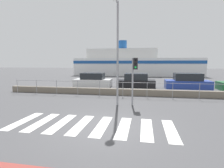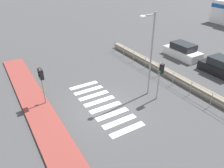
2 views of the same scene
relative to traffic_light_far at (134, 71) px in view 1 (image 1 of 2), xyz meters
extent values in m
plane|color=#424244|center=(-0.98, -3.77, -2.11)|extent=(160.00, 160.00, 0.00)
cube|color=silver|center=(-4.69, -3.77, -2.10)|extent=(0.45, 2.40, 0.01)
cube|color=silver|center=(-3.79, -3.77, -2.10)|extent=(0.45, 2.40, 0.01)
cube|color=silver|center=(-2.89, -3.77, -2.10)|extent=(0.45, 2.40, 0.01)
cube|color=silver|center=(-1.99, -3.77, -2.10)|extent=(0.45, 2.40, 0.01)
cube|color=silver|center=(-1.09, -3.77, -2.10)|extent=(0.45, 2.40, 0.01)
cube|color=silver|center=(-0.19, -3.77, -2.10)|extent=(0.45, 2.40, 0.01)
cube|color=silver|center=(0.71, -3.77, -2.10)|extent=(0.45, 2.40, 0.01)
cube|color=silver|center=(1.61, -3.77, -2.10)|extent=(0.45, 2.40, 0.01)
cube|color=slate|center=(-0.98, 3.37, -1.85)|extent=(20.03, 0.55, 0.51)
cylinder|color=gray|center=(-0.98, 2.49, -0.99)|extent=(18.02, 0.03, 0.03)
cylinder|color=gray|center=(-0.98, 2.49, -1.46)|extent=(18.02, 0.03, 0.03)
cylinder|color=gray|center=(-9.99, 2.49, -1.52)|extent=(0.04, 0.04, 1.18)
cylinder|color=gray|center=(-8.19, 2.49, -1.52)|extent=(0.04, 0.04, 1.18)
cylinder|color=gray|center=(-6.39, 2.49, -1.52)|extent=(0.04, 0.04, 1.18)
cylinder|color=gray|center=(-4.59, 2.49, -1.52)|extent=(0.04, 0.04, 1.18)
cylinder|color=gray|center=(-2.79, 2.49, -1.52)|extent=(0.04, 0.04, 1.18)
cylinder|color=gray|center=(-0.98, 2.49, -1.52)|extent=(0.04, 0.04, 1.18)
cylinder|color=gray|center=(0.82, 2.49, -1.52)|extent=(0.04, 0.04, 1.18)
cylinder|color=gray|center=(2.62, 2.49, -1.52)|extent=(0.04, 0.04, 1.18)
cylinder|color=gray|center=(4.42, 2.49, -1.52)|extent=(0.04, 0.04, 1.18)
cylinder|color=gray|center=(-0.10, 0.01, -0.67)|extent=(0.10, 0.10, 2.87)
cube|color=black|center=(0.07, 0.01, 0.42)|extent=(0.24, 0.24, 0.68)
sphere|color=black|center=(0.07, -0.13, 0.63)|extent=(0.13, 0.13, 0.13)
sphere|color=black|center=(0.07, -0.13, 0.42)|extent=(0.13, 0.13, 0.13)
sphere|color=#19D84C|center=(0.07, -0.13, 0.21)|extent=(0.13, 0.13, 0.13)
cylinder|color=gray|center=(-1.01, -0.09, 0.95)|extent=(0.12, 0.12, 6.10)
cylinder|color=gray|center=(-1.01, -0.59, 3.85)|extent=(0.07, 1.01, 0.07)
cube|color=white|center=(-0.98, 26.74, -0.36)|extent=(25.14, 7.12, 3.49)
cube|color=white|center=(-4.00, 26.74, 2.35)|extent=(14.08, 5.70, 1.92)
cube|color=#194C99|center=(-0.98, 23.16, 0.62)|extent=(25.14, 0.08, 0.56)
cylinder|color=#194C99|center=(-4.00, 26.74, 4.21)|extent=(1.80, 1.80, 1.80)
cube|color=silver|center=(-4.89, 7.73, -1.69)|extent=(3.99, 1.80, 0.82)
cube|color=#1E2328|center=(-4.89, 7.73, -0.95)|extent=(2.39, 1.59, 0.67)
cube|color=black|center=(-0.22, 7.73, -1.70)|extent=(3.86, 1.89, 0.82)
cube|color=#1E2328|center=(-0.22, 7.73, -0.96)|extent=(2.32, 1.66, 0.67)
cube|color=#233D9E|center=(4.82, 7.73, -1.68)|extent=(4.23, 1.88, 0.86)
cube|color=#1E2328|center=(4.82, 7.73, -0.89)|extent=(2.54, 1.65, 0.70)
camera|label=1|loc=(0.56, -10.49, 0.47)|focal=28.00mm
camera|label=2|loc=(9.79, -9.81, 6.79)|focal=35.00mm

